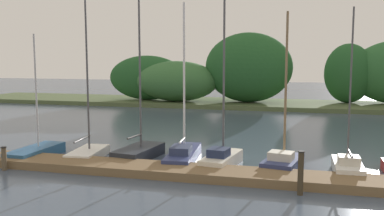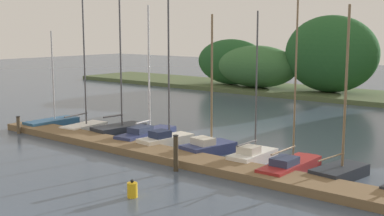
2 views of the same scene
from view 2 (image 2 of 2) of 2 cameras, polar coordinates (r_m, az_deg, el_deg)
name	(u,v)px [view 2 (image 2 of 2)]	position (r m, az deg, el deg)	size (l,w,h in m)	color
dock_pier	(201,162)	(22.58, 1.02, -6.08)	(28.13, 1.80, 0.35)	brown
sailboat_0	(54,122)	(32.49, -15.20, -1.56)	(1.27, 3.54, 5.87)	#285684
sailboat_1	(85,125)	(30.83, -11.81, -1.85)	(1.51, 3.08, 8.25)	white
sailboat_2	(121,128)	(29.48, -7.94, -2.23)	(1.69, 3.35, 7.82)	#232833
sailboat_3	(148,133)	(27.93, -4.98, -2.78)	(1.55, 4.42, 7.24)	navy
sailboat_4	(167,138)	(26.25, -2.80, -3.37)	(1.50, 3.33, 8.26)	silver
sailboat_5	(209,146)	(24.72, 1.96, -4.24)	(1.78, 3.01, 6.67)	navy
sailboat_6	(254,155)	(23.21, 6.88, -5.23)	(1.13, 2.91, 6.76)	white
sailboat_7	(291,164)	(21.92, 10.98, -6.20)	(1.16, 4.03, 8.25)	maroon
sailboat_8	(341,169)	(21.65, 16.32, -6.55)	(1.60, 3.11, 6.93)	#232833
mooring_piling_0	(19,125)	(31.07, -18.80, -1.79)	(0.24, 0.24, 1.01)	brown
mooring_piling_1	(176,153)	(21.67, -1.82, -5.05)	(0.23, 0.23, 1.56)	#3D3323
channel_buoy_1	(132,190)	(18.65, -6.68, -9.05)	(0.37, 0.37, 0.67)	gold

